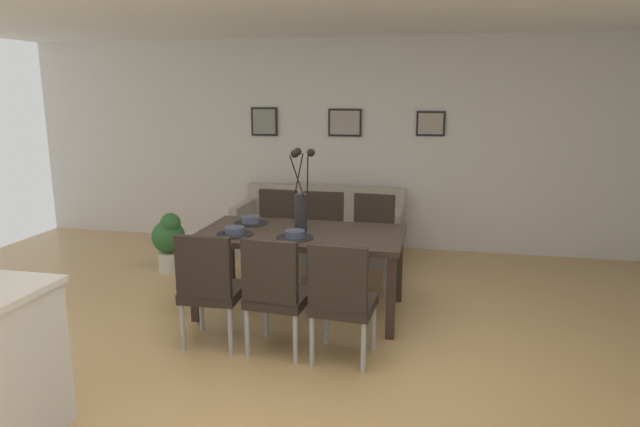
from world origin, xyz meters
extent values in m
plane|color=tan|center=(0.00, 0.00, 0.00)|extent=(9.00, 9.00, 0.00)
cube|color=silver|center=(0.00, 3.25, 1.30)|extent=(9.00, 0.10, 2.60)
cube|color=#33261E|center=(-0.24, 0.92, 0.71)|extent=(1.80, 0.96, 0.05)
cube|color=#33261E|center=(0.60, 1.34, 0.34)|extent=(0.07, 0.07, 0.69)
cube|color=#33261E|center=(-1.08, 1.34, 0.34)|extent=(0.07, 0.07, 0.69)
cube|color=#33261E|center=(0.60, 0.50, 0.34)|extent=(0.07, 0.07, 0.69)
cube|color=#33261E|center=(-1.08, 0.50, 0.34)|extent=(0.07, 0.07, 0.69)
cube|color=black|center=(-0.75, 0.14, 0.42)|extent=(0.46, 0.46, 0.08)
cube|color=black|center=(-0.74, -0.05, 0.68)|extent=(0.42, 0.08, 0.48)
cylinder|color=#9EA0A5|center=(-0.57, 0.34, 0.19)|extent=(0.04, 0.04, 0.38)
cylinder|color=#9EA0A5|center=(-0.95, 0.32, 0.19)|extent=(0.04, 0.04, 0.38)
cylinder|color=#9EA0A5|center=(-0.55, -0.04, 0.19)|extent=(0.04, 0.04, 0.38)
cylinder|color=#9EA0A5|center=(-0.93, -0.06, 0.19)|extent=(0.04, 0.04, 0.38)
cube|color=black|center=(-0.76, 1.75, 0.42)|extent=(0.47, 0.47, 0.08)
cube|color=black|center=(-0.75, 1.94, 0.68)|extent=(0.42, 0.09, 0.48)
cylinder|color=#9EA0A5|center=(-0.96, 1.57, 0.19)|extent=(0.04, 0.04, 0.38)
cylinder|color=#9EA0A5|center=(-0.58, 1.54, 0.19)|extent=(0.04, 0.04, 0.38)
cylinder|color=#9EA0A5|center=(-0.94, 1.95, 0.19)|extent=(0.04, 0.04, 0.38)
cylinder|color=#9EA0A5|center=(-0.56, 1.92, 0.19)|extent=(0.04, 0.04, 0.38)
cube|color=black|center=(-0.21, 0.14, 0.42)|extent=(0.47, 0.47, 0.08)
cube|color=black|center=(-0.23, -0.05, 0.68)|extent=(0.42, 0.09, 0.48)
cylinder|color=#9EA0A5|center=(-0.01, 0.31, 0.19)|extent=(0.04, 0.04, 0.38)
cylinder|color=#9EA0A5|center=(-0.39, 0.34, 0.19)|extent=(0.04, 0.04, 0.38)
cylinder|color=#9EA0A5|center=(-0.04, -0.07, 0.19)|extent=(0.04, 0.04, 0.38)
cylinder|color=#9EA0A5|center=(-0.42, -0.04, 0.19)|extent=(0.04, 0.04, 0.38)
cube|color=black|center=(-0.24, 1.73, 0.42)|extent=(0.46, 0.46, 0.08)
cube|color=black|center=(-0.24, 1.92, 0.68)|extent=(0.42, 0.08, 0.48)
cylinder|color=#9EA0A5|center=(-0.42, 1.53, 0.19)|extent=(0.04, 0.04, 0.38)
cylinder|color=#9EA0A5|center=(-0.04, 1.55, 0.19)|extent=(0.04, 0.04, 0.38)
cylinder|color=#9EA0A5|center=(-0.43, 1.91, 0.19)|extent=(0.04, 0.04, 0.38)
cylinder|color=#9EA0A5|center=(-0.05, 1.93, 0.19)|extent=(0.04, 0.04, 0.38)
cube|color=black|center=(0.29, 0.10, 0.42)|extent=(0.47, 0.47, 0.08)
cube|color=black|center=(0.28, -0.09, 0.68)|extent=(0.42, 0.09, 0.48)
cylinder|color=#9EA0A5|center=(0.49, 0.28, 0.19)|extent=(0.04, 0.04, 0.38)
cylinder|color=#9EA0A5|center=(0.12, 0.31, 0.19)|extent=(0.04, 0.04, 0.38)
cylinder|color=#9EA0A5|center=(0.47, -0.10, 0.19)|extent=(0.04, 0.04, 0.38)
cylinder|color=#9EA0A5|center=(0.09, -0.07, 0.19)|extent=(0.04, 0.04, 0.38)
cube|color=black|center=(0.28, 1.71, 0.42)|extent=(0.47, 0.47, 0.08)
cube|color=black|center=(0.30, 1.90, 0.68)|extent=(0.42, 0.09, 0.48)
cylinder|color=#9EA0A5|center=(0.08, 1.53, 0.19)|extent=(0.04, 0.04, 0.38)
cylinder|color=#9EA0A5|center=(0.46, 1.50, 0.19)|extent=(0.04, 0.04, 0.38)
cylinder|color=#9EA0A5|center=(0.11, 1.91, 0.19)|extent=(0.04, 0.04, 0.38)
cylinder|color=#9EA0A5|center=(0.49, 1.88, 0.19)|extent=(0.04, 0.04, 0.38)
cylinder|color=#232326|center=(-0.24, 0.92, 0.91)|extent=(0.11, 0.11, 0.34)
cylinder|color=black|center=(-0.18, 0.94, 1.24)|extent=(0.05, 0.12, 0.37)
sphere|color=black|center=(-0.15, 0.95, 1.44)|extent=(0.07, 0.07, 0.07)
cylinder|color=black|center=(-0.27, 0.97, 1.24)|extent=(0.08, 0.05, 0.38)
sphere|color=black|center=(-0.28, 1.00, 1.44)|extent=(0.07, 0.07, 0.07)
cylinder|color=black|center=(-0.26, 0.86, 1.24)|extent=(0.15, 0.06, 0.36)
sphere|color=black|center=(-0.27, 0.83, 1.44)|extent=(0.07, 0.07, 0.07)
cylinder|color=black|center=(-0.78, 0.71, 0.74)|extent=(0.32, 0.32, 0.01)
cylinder|color=#475166|center=(-0.78, 0.71, 0.78)|extent=(0.17, 0.17, 0.06)
cylinder|color=#3C4556|center=(-0.78, 0.71, 0.79)|extent=(0.13, 0.13, 0.04)
cylinder|color=black|center=(-0.78, 1.14, 0.74)|extent=(0.32, 0.32, 0.01)
cylinder|color=#475166|center=(-0.78, 1.14, 0.78)|extent=(0.17, 0.17, 0.06)
cylinder|color=#3C4556|center=(-0.78, 1.14, 0.79)|extent=(0.13, 0.13, 0.04)
cylinder|color=black|center=(-0.24, 0.71, 0.74)|extent=(0.32, 0.32, 0.01)
cylinder|color=#475166|center=(-0.24, 0.71, 0.78)|extent=(0.17, 0.17, 0.06)
cylinder|color=#3C4556|center=(-0.24, 0.71, 0.79)|extent=(0.13, 0.13, 0.04)
cube|color=#A89E8E|center=(-0.45, 2.65, 0.21)|extent=(1.98, 0.84, 0.42)
cube|color=#A89E8E|center=(-0.45, 2.99, 0.61)|extent=(1.98, 0.16, 0.38)
cube|color=#A89E8E|center=(0.49, 2.65, 0.52)|extent=(0.10, 0.84, 0.20)
cube|color=#A89E8E|center=(-1.39, 2.65, 0.52)|extent=(0.10, 0.84, 0.20)
cube|color=black|center=(-1.28, 3.18, 1.57)|extent=(0.34, 0.02, 0.36)
cube|color=gray|center=(-1.28, 3.17, 1.57)|extent=(0.29, 0.01, 0.31)
cube|color=black|center=(-0.24, 3.18, 1.57)|extent=(0.42, 0.02, 0.34)
cube|color=#9E9389|center=(-0.24, 3.17, 1.57)|extent=(0.37, 0.01, 0.29)
cube|color=black|center=(0.81, 3.18, 1.57)|extent=(0.34, 0.02, 0.30)
cube|color=#9E9389|center=(0.81, 3.17, 1.57)|extent=(0.29, 0.01, 0.25)
cylinder|color=silver|center=(-1.93, 1.70, 0.11)|extent=(0.24, 0.24, 0.22)
sphere|color=#2D6633|center=(-1.93, 1.70, 0.40)|extent=(0.36, 0.36, 0.36)
sphere|color=#2D6633|center=(-1.88, 1.67, 0.56)|extent=(0.22, 0.22, 0.22)
camera|label=1|loc=(0.93, -3.71, 1.96)|focal=31.26mm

